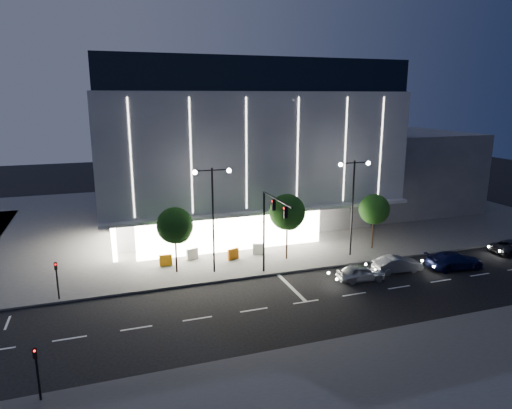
{
  "coord_description": "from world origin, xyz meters",
  "views": [
    {
      "loc": [
        -11.33,
        -29.28,
        14.57
      ],
      "look_at": [
        1.66,
        8.75,
        5.0
      ],
      "focal_mm": 32.0,
      "sensor_mm": 36.0,
      "label": 1
    }
  ],
  "objects": [
    {
      "name": "tree_left",
      "position": [
        -5.97,
        7.02,
        4.03
      ],
      "size": [
        3.02,
        3.02,
        5.72
      ],
      "color": "black",
      "rests_on": "ground"
    },
    {
      "name": "ground",
      "position": [
        0.0,
        0.0,
        0.0
      ],
      "size": [
        160.0,
        160.0,
        0.0
      ],
      "primitive_type": "plane",
      "color": "black",
      "rests_on": "ground"
    },
    {
      "name": "barrier_b",
      "position": [
        -4.15,
        9.61,
        0.65
      ],
      "size": [
        1.13,
        0.55,
        1.0
      ],
      "primitive_type": "cube",
      "rotation": [
        0.0,
        0.0,
        0.28
      ],
      "color": "#BCBCBC",
      "rests_on": "sidewalk_museum"
    },
    {
      "name": "car_second",
      "position": [
        11.81,
        1.32,
        0.69
      ],
      "size": [
        4.26,
        1.7,
        1.38
      ],
      "primitive_type": "imported",
      "rotation": [
        0.0,
        0.0,
        1.51
      ],
      "color": "#93979A",
      "rests_on": "ground"
    },
    {
      "name": "sidewalk_near",
      "position": [
        5.0,
        -12.0,
        0.07
      ],
      "size": [
        70.0,
        10.0,
        0.15
      ],
      "primitive_type": "cube",
      "color": "#474747",
      "rests_on": "ground"
    },
    {
      "name": "street_lamp_west",
      "position": [
        -3.0,
        6.0,
        5.96
      ],
      "size": [
        3.16,
        0.36,
        9.0
      ],
      "color": "black",
      "rests_on": "ground"
    },
    {
      "name": "tree_mid",
      "position": [
        4.03,
        7.02,
        4.33
      ],
      "size": [
        3.25,
        3.25,
        6.15
      ],
      "color": "black",
      "rests_on": "ground"
    },
    {
      "name": "barrier_c",
      "position": [
        -0.65,
        8.39,
        0.65
      ],
      "size": [
        1.12,
        0.6,
        1.0
      ],
      "primitive_type": "cube",
      "rotation": [
        0.0,
        0.0,
        0.34
      ],
      "color": "orange",
      "rests_on": "sidewalk_museum"
    },
    {
      "name": "traffic_mast",
      "position": [
        1.0,
        3.34,
        5.03
      ],
      "size": [
        0.33,
        5.89,
        7.07
      ],
      "color": "black",
      "rests_on": "ground"
    },
    {
      "name": "car_third",
      "position": [
        16.95,
        0.35,
        0.73
      ],
      "size": [
        5.21,
        2.52,
        1.46
      ],
      "primitive_type": "imported",
      "rotation": [
        0.0,
        0.0,
        1.48
      ],
      "color": "#121744",
      "rests_on": "ground"
    },
    {
      "name": "car_lead",
      "position": [
        7.88,
        0.67,
        0.67
      ],
      "size": [
        4.09,
        1.98,
        1.35
      ],
      "primitive_type": "imported",
      "rotation": [
        0.0,
        0.0,
        1.47
      ],
      "color": "#A1A5A9",
      "rests_on": "ground"
    },
    {
      "name": "ped_signal_far",
      "position": [
        -15.0,
        4.5,
        1.89
      ],
      "size": [
        0.22,
        0.24,
        3.0
      ],
      "color": "black",
      "rests_on": "ground"
    },
    {
      "name": "sidewalk_museum",
      "position": [
        5.0,
        24.0,
        0.07
      ],
      "size": [
        70.0,
        40.0,
        0.15
      ],
      "primitive_type": "cube",
      "color": "#474747",
      "rests_on": "ground"
    },
    {
      "name": "tree_right",
      "position": [
        13.03,
        7.02,
        3.88
      ],
      "size": [
        2.91,
        2.91,
        5.51
      ],
      "color": "black",
      "rests_on": "ground"
    },
    {
      "name": "ped_signal_near",
      "position": [
        -15.0,
        -7.5,
        1.89
      ],
      "size": [
        0.22,
        0.24,
        3.0
      ],
      "color": "black",
      "rests_on": "ground"
    },
    {
      "name": "annex_building",
      "position": [
        26.0,
        24.0,
        5.0
      ],
      "size": [
        16.0,
        20.0,
        10.0
      ],
      "primitive_type": "cube",
      "color": "#4C4C51",
      "rests_on": "ground"
    },
    {
      "name": "barrier_d",
      "position": [
        2.0,
        9.01,
        0.65
      ],
      "size": [
        1.12,
        0.59,
        1.0
      ],
      "primitive_type": "cube",
      "rotation": [
        0.0,
        0.0,
        -0.32
      ],
      "color": "white",
      "rests_on": "sidewalk_museum"
    },
    {
      "name": "museum",
      "position": [
        2.98,
        22.31,
        9.27
      ],
      "size": [
        30.0,
        25.8,
        18.0
      ],
      "color": "#4C4C51",
      "rests_on": "ground"
    },
    {
      "name": "barrier_a",
      "position": [
        -6.67,
        8.74,
        0.65
      ],
      "size": [
        1.11,
        0.29,
        1.0
      ],
      "primitive_type": "cube",
      "rotation": [
        0.0,
        0.0,
        -0.04
      ],
      "color": "orange",
      "rests_on": "sidewalk_museum"
    },
    {
      "name": "street_lamp_east",
      "position": [
        10.0,
        6.0,
        5.96
      ],
      "size": [
        3.16,
        0.36,
        9.0
      ],
      "color": "black",
      "rests_on": "ground"
    }
  ]
}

